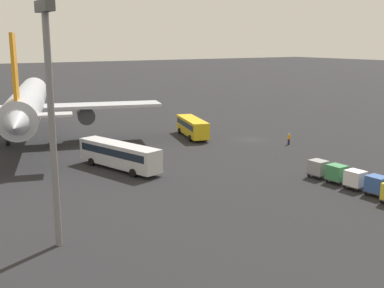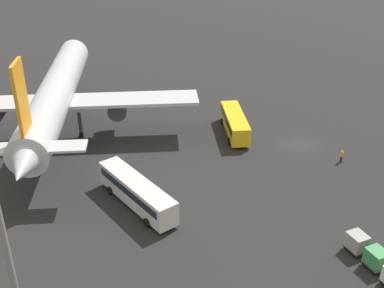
{
  "view_description": "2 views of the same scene",
  "coord_description": "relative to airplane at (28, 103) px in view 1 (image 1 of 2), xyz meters",
  "views": [
    {
      "loc": [
        -58.63,
        48.1,
        15.42
      ],
      "look_at": [
        -11.37,
        18.41,
        3.45
      ],
      "focal_mm": 45.0,
      "sensor_mm": 36.0,
      "label": 1
    },
    {
      "loc": [
        -49.68,
        36.33,
        31.5
      ],
      "look_at": [
        -1.85,
        17.12,
        4.48
      ],
      "focal_mm": 45.0,
      "sensor_mm": 36.0,
      "label": 2
    }
  ],
  "objects": [
    {
      "name": "ground_plane",
      "position": [
        -16.25,
        -30.59,
        -6.16
      ],
      "size": [
        600.0,
        600.0,
        0.0
      ],
      "primitive_type": "plane",
      "color": "#232326"
    },
    {
      "name": "airplane",
      "position": [
        0.0,
        0.0,
        0.0
      ],
      "size": [
        45.94,
        39.71,
        16.37
      ],
      "rotation": [
        0.0,
        0.0,
        -0.3
      ],
      "color": "#B2B7C1",
      "rests_on": "ground"
    },
    {
      "name": "cargo_cart_white",
      "position": [
        -42.68,
        -23.1,
        -4.96
      ],
      "size": [
        2.08,
        1.78,
        2.06
      ],
      "rotation": [
        0.0,
        0.0,
        0.05
      ],
      "color": "#38383D",
      "rests_on": "ground"
    },
    {
      "name": "shuttle_bus_near",
      "position": [
        -9.37,
        -23.72,
        -4.33
      ],
      "size": [
        10.89,
        5.43,
        3.02
      ],
      "rotation": [
        0.0,
        0.0,
        -0.28
      ],
      "color": "gold",
      "rests_on": "ground"
    },
    {
      "name": "cargo_cart_green",
      "position": [
        -40.07,
        -23.25,
        -4.96
      ],
      "size": [
        2.08,
        1.78,
        2.06
      ],
      "rotation": [
        0.0,
        0.0,
        0.05
      ],
      "color": "#38383D",
      "rests_on": "ground"
    },
    {
      "name": "light_pole",
      "position": [
        -40.05,
        7.75,
        4.96
      ],
      "size": [
        2.8,
        0.7,
        18.21
      ],
      "color": "slate",
      "rests_on": "ground"
    },
    {
      "name": "shuttle_bus_far",
      "position": [
        -21.79,
        -5.33,
        -4.23
      ],
      "size": [
        12.87,
        5.92,
        3.22
      ],
      "rotation": [
        0.0,
        0.0,
        0.28
      ],
      "color": "silver",
      "rests_on": "ground"
    },
    {
      "name": "cargo_cart_grey",
      "position": [
        -37.45,
        -23.11,
        -4.96
      ],
      "size": [
        2.08,
        1.78,
        2.06
      ],
      "rotation": [
        0.0,
        0.0,
        0.05
      ],
      "color": "#38383D",
      "rests_on": "ground"
    },
    {
      "name": "cargo_cart_blue",
      "position": [
        -45.3,
        -23.21,
        -4.96
      ],
      "size": [
        2.08,
        1.78,
        2.06
      ],
      "rotation": [
        0.0,
        0.0,
        0.05
      ],
      "color": "#38383D",
      "rests_on": "ground"
    },
    {
      "name": "worker_person",
      "position": [
        -22.22,
        -32.94,
        -5.29
      ],
      "size": [
        0.38,
        0.38,
        1.74
      ],
      "color": "#1E1E2D",
      "rests_on": "ground"
    }
  ]
}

